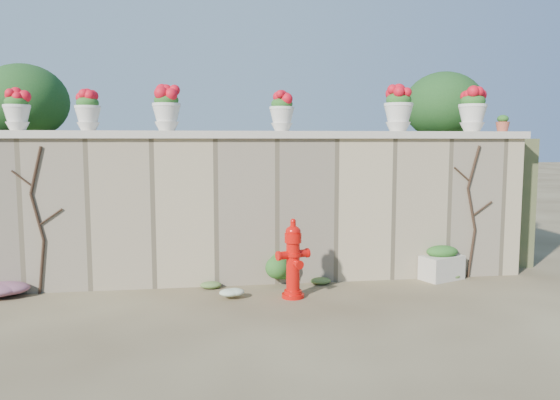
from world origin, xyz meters
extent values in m
plane|color=#4E3D27|center=(0.00, 0.00, 0.00)|extent=(80.00, 80.00, 0.00)
cube|color=tan|center=(0.00, 1.80, 1.00)|extent=(8.00, 0.40, 2.00)
cube|color=beige|center=(0.00, 1.80, 2.05)|extent=(8.10, 0.52, 0.10)
cube|color=#384C23|center=(0.00, 5.00, 1.00)|extent=(9.00, 6.00, 2.00)
ellipsoid|color=#143814|center=(-3.20, 3.00, 2.55)|extent=(1.30, 1.30, 1.10)
ellipsoid|color=#143814|center=(3.40, 3.00, 2.55)|extent=(1.30, 1.30, 1.10)
cylinder|color=black|center=(-2.66, 1.58, 0.35)|extent=(0.12, 0.04, 0.70)
cylinder|color=black|center=(-2.69, 1.58, 1.00)|extent=(0.17, 0.04, 0.61)
cylinder|color=black|center=(-2.67, 1.58, 1.60)|extent=(0.18, 0.04, 0.61)
cylinder|color=black|center=(-2.52, 1.58, 1.00)|extent=(0.30, 0.02, 0.22)
cylinder|color=black|center=(-2.85, 1.58, 1.50)|extent=(0.25, 0.02, 0.21)
cylinder|color=black|center=(3.24, 1.58, 0.35)|extent=(0.12, 0.04, 0.70)
cylinder|color=black|center=(3.22, 1.58, 1.00)|extent=(0.17, 0.04, 0.61)
cylinder|color=black|center=(3.23, 1.58, 1.60)|extent=(0.18, 0.04, 0.61)
cylinder|color=black|center=(3.38, 1.58, 1.00)|extent=(0.30, 0.02, 0.22)
cylinder|color=black|center=(3.05, 1.58, 1.50)|extent=(0.25, 0.02, 0.21)
cylinder|color=red|center=(0.52, 0.94, 0.03)|extent=(0.28, 0.28, 0.05)
cylinder|color=red|center=(0.52, 0.94, 0.40)|extent=(0.17, 0.17, 0.62)
cylinder|color=red|center=(0.52, 0.94, 0.55)|extent=(0.21, 0.21, 0.04)
cylinder|color=red|center=(0.52, 0.94, 0.76)|extent=(0.21, 0.21, 0.12)
ellipsoid|color=red|center=(0.52, 0.94, 0.87)|extent=(0.19, 0.19, 0.14)
cylinder|color=red|center=(0.52, 0.94, 0.95)|extent=(0.07, 0.07, 0.10)
cylinder|color=red|center=(0.39, 0.89, 0.55)|extent=(0.17, 0.14, 0.10)
cylinder|color=red|center=(0.65, 0.99, 0.55)|extent=(0.17, 0.14, 0.10)
cylinder|color=red|center=(0.56, 0.83, 0.45)|extent=(0.12, 0.12, 0.09)
cube|color=beige|center=(2.77, 1.53, 0.17)|extent=(0.67, 0.54, 0.34)
ellipsoid|color=#1E5119|center=(2.77, 1.53, 0.40)|extent=(0.52, 0.42, 0.18)
ellipsoid|color=#1E5119|center=(0.42, 1.55, 0.29)|extent=(0.62, 0.56, 0.59)
ellipsoid|color=white|center=(-0.25, 1.03, 0.09)|extent=(0.51, 0.41, 0.18)
ellipsoid|color=#1E5119|center=(-2.93, 1.80, 2.46)|extent=(0.29, 0.29, 0.17)
ellipsoid|color=red|center=(-2.93, 1.80, 2.54)|extent=(0.25, 0.25, 0.18)
ellipsoid|color=#1E5119|center=(-2.06, 1.80, 2.46)|extent=(0.29, 0.29, 0.17)
ellipsoid|color=red|center=(-2.06, 1.80, 2.53)|extent=(0.25, 0.25, 0.18)
ellipsoid|color=#1E5119|center=(-1.05, 1.80, 2.51)|extent=(0.32, 0.32, 0.19)
ellipsoid|color=red|center=(-1.05, 1.80, 2.59)|extent=(0.28, 0.28, 0.20)
ellipsoid|color=#1E5119|center=(0.51, 1.80, 2.47)|extent=(0.30, 0.30, 0.18)
ellipsoid|color=red|center=(0.51, 1.80, 2.54)|extent=(0.26, 0.26, 0.19)
ellipsoid|color=#1E5119|center=(2.17, 1.80, 2.54)|extent=(0.35, 0.35, 0.21)
ellipsoid|color=red|center=(2.17, 1.80, 2.63)|extent=(0.31, 0.31, 0.22)
ellipsoid|color=#1E5119|center=(3.29, 1.80, 2.54)|extent=(0.35, 0.35, 0.21)
ellipsoid|color=red|center=(3.29, 1.80, 2.62)|extent=(0.31, 0.31, 0.22)
ellipsoid|color=#1E5119|center=(3.77, 1.80, 2.28)|extent=(0.16, 0.16, 0.11)
camera|label=1|loc=(-0.60, -5.68, 1.97)|focal=35.00mm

